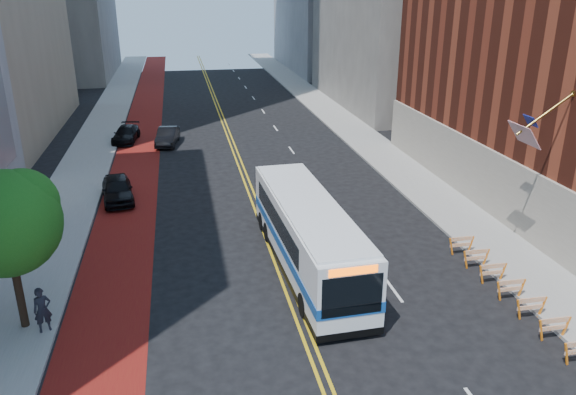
% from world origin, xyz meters
% --- Properties ---
extents(ground, '(160.00, 160.00, 0.00)m').
position_xyz_m(ground, '(0.00, 0.00, 0.00)').
color(ground, black).
rests_on(ground, ground).
extents(sidewalk_left, '(4.00, 140.00, 0.15)m').
position_xyz_m(sidewalk_left, '(-12.00, 30.00, 0.07)').
color(sidewalk_left, gray).
rests_on(sidewalk_left, ground).
extents(sidewalk_right, '(4.00, 140.00, 0.15)m').
position_xyz_m(sidewalk_right, '(12.00, 30.00, 0.07)').
color(sidewalk_right, gray).
rests_on(sidewalk_right, ground).
extents(bus_lane_paint, '(3.60, 140.00, 0.01)m').
position_xyz_m(bus_lane_paint, '(-8.10, 30.00, 0.00)').
color(bus_lane_paint, maroon).
rests_on(bus_lane_paint, ground).
extents(center_line_inner, '(0.14, 140.00, 0.01)m').
position_xyz_m(center_line_inner, '(-0.18, 30.00, 0.00)').
color(center_line_inner, gold).
rests_on(center_line_inner, ground).
extents(center_line_outer, '(0.14, 140.00, 0.01)m').
position_xyz_m(center_line_outer, '(0.18, 30.00, 0.00)').
color(center_line_outer, gold).
rests_on(center_line_outer, ground).
extents(lane_dashes, '(0.14, 98.20, 0.01)m').
position_xyz_m(lane_dashes, '(4.80, 38.00, 0.01)').
color(lane_dashes, silver).
rests_on(lane_dashes, ground).
extents(construction_barriers, '(1.42, 10.91, 1.00)m').
position_xyz_m(construction_barriers, '(9.60, 3.42, 0.68)').
color(construction_barriers, orange).
rests_on(construction_barriers, ground).
extents(street_tree, '(4.20, 4.20, 6.70)m').
position_xyz_m(street_tree, '(-11.24, 6.04, 4.91)').
color(street_tree, black).
rests_on(street_tree, sidewalk_left).
extents(transit_bus, '(3.35, 13.06, 3.56)m').
position_xyz_m(transit_bus, '(1.32, 9.03, 1.86)').
color(transit_bus, white).
rests_on(transit_bus, ground).
extents(car_a, '(2.52, 4.92, 1.60)m').
position_xyz_m(car_a, '(-8.78, 20.47, 0.80)').
color(car_a, black).
rests_on(car_a, ground).
extents(car_b, '(2.26, 4.74, 1.50)m').
position_xyz_m(car_b, '(-5.62, 33.91, 0.75)').
color(car_b, black).
rests_on(car_b, ground).
extents(car_c, '(2.53, 4.93, 1.37)m').
position_xyz_m(car_c, '(-9.30, 35.71, 0.68)').
color(car_c, black).
rests_on(car_c, ground).
extents(pedestrian, '(0.82, 0.69, 1.92)m').
position_xyz_m(pedestrian, '(-10.40, 5.48, 1.11)').
color(pedestrian, black).
rests_on(pedestrian, sidewalk_left).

